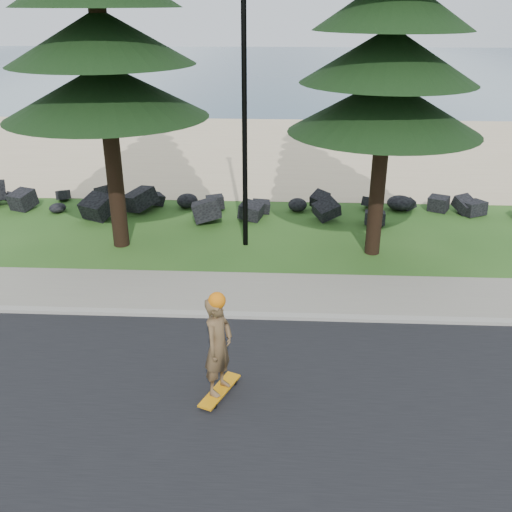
{
  "coord_description": "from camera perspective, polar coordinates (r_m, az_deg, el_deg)",
  "views": [
    {
      "loc": [
        1.05,
        -11.65,
        6.3
      ],
      "look_at": [
        0.46,
        0.0,
        1.08
      ],
      "focal_mm": 40.0,
      "sensor_mm": 36.0,
      "label": 1
    }
  ],
  "objects": [
    {
      "name": "road",
      "position": [
        9.58,
        -4.29,
        -17.0
      ],
      "size": [
        160.0,
        7.0,
        0.02
      ],
      "primitive_type": "cube",
      "color": "black",
      "rests_on": "ground"
    },
    {
      "name": "sidewalk",
      "position": [
        13.44,
        -1.92,
        -3.65
      ],
      "size": [
        160.0,
        2.0,
        0.08
      ],
      "primitive_type": "cube",
      "color": "gray",
      "rests_on": "ground"
    },
    {
      "name": "beach_sand",
      "position": [
        26.91,
        0.59,
        10.59
      ],
      "size": [
        160.0,
        15.0,
        0.01
      ],
      "primitive_type": "cube",
      "color": "#CCB288",
      "rests_on": "ground"
    },
    {
      "name": "ocean",
      "position": [
        62.97,
        2.02,
        18.36
      ],
      "size": [
        160.0,
        58.0,
        0.01
      ],
      "primitive_type": "cube",
      "color": "#355166",
      "rests_on": "ground"
    },
    {
      "name": "kerb",
      "position": [
        12.47,
        -2.33,
        -5.96
      ],
      "size": [
        160.0,
        0.2,
        0.1
      ],
      "primitive_type": "cube",
      "color": "#9D988D",
      "rests_on": "ground"
    },
    {
      "name": "seawall_boulders",
      "position": [
        18.39,
        -0.55,
        4.09
      ],
      "size": [
        60.0,
        2.4,
        1.1
      ],
      "primitive_type": null,
      "color": "black",
      "rests_on": "ground"
    },
    {
      "name": "lamp_post",
      "position": [
        15.04,
        -1.18,
        15.84
      ],
      "size": [
        0.25,
        0.14,
        8.14
      ],
      "color": "black",
      "rests_on": "ground"
    },
    {
      "name": "skateboarder",
      "position": [
        9.69,
        -3.78,
        -9.01
      ],
      "size": [
        0.66,
        1.09,
        2.0
      ],
      "rotation": [
        0.0,
        0.0,
        1.17
      ],
      "color": "orange",
      "rests_on": "ground"
    },
    {
      "name": "ground",
      "position": [
        13.28,
        -1.98,
        -4.2
      ],
      "size": [
        160.0,
        160.0,
        0.0
      ],
      "primitive_type": "plane",
      "color": "#244C17",
      "rests_on": "ground"
    }
  ]
}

